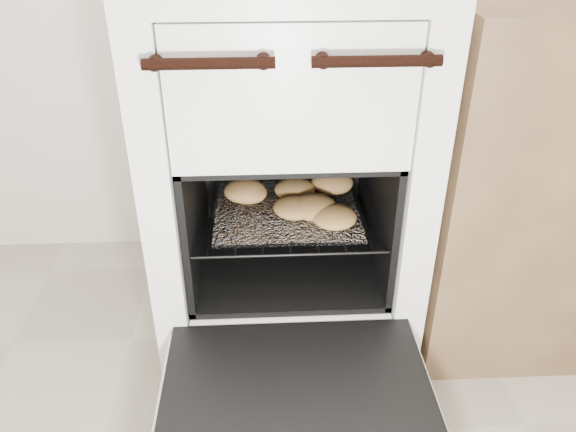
# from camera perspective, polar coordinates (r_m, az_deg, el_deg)

# --- Properties ---
(stove) EXTENTS (0.64, 0.71, 0.98)m
(stove) POSITION_cam_1_polar(r_m,az_deg,el_deg) (1.48, -0.31, 4.82)
(stove) COLOR white
(stove) RESTS_ON ground
(oven_door) EXTENTS (0.57, 0.45, 0.04)m
(oven_door) POSITION_cam_1_polar(r_m,az_deg,el_deg) (1.20, 0.98, -18.20)
(oven_door) COLOR black
(oven_door) RESTS_ON stove
(oven_rack) EXTENTS (0.46, 0.45, 0.01)m
(oven_rack) POSITION_cam_1_polar(r_m,az_deg,el_deg) (1.45, -0.17, 0.74)
(oven_rack) COLOR black
(oven_rack) RESTS_ON stove
(foil_sheet) EXTENTS (0.36, 0.32, 0.01)m
(foil_sheet) POSITION_cam_1_polar(r_m,az_deg,el_deg) (1.43, -0.13, 0.54)
(foil_sheet) COLOR white
(foil_sheet) RESTS_ON oven_rack
(baked_rolls) EXTENTS (0.37, 0.32, 0.06)m
(baked_rolls) POSITION_cam_1_polar(r_m,az_deg,el_deg) (1.43, 1.00, 1.94)
(baked_rolls) COLOR tan
(baked_rolls) RESTS_ON foil_sheet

